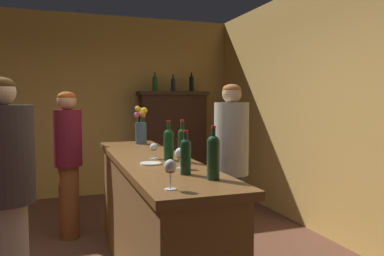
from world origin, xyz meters
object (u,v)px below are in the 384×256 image
cheese_plate (151,163)px  bartender (231,168)px  wine_bottle_riesling (169,143)px  flower_arrangement (141,127)px  display_bottle_left (155,83)px  wine_glass_front (180,154)px  bar_counter (153,220)px  patron_in_navy (4,197)px  display_cabinet (173,140)px  wine_bottle_syrah (186,154)px  patron_redhead (68,156)px  wine_bottle_pinot (213,155)px  wine_glass_mid (170,168)px  display_bottle_midleft (173,84)px  display_bottle_center (191,83)px  wine_bottle_rose (182,143)px  wine_glass_rear (154,148)px

cheese_plate → bartender: bearing=22.1°
wine_bottle_riesling → bartender: size_ratio=0.19×
flower_arrangement → display_bottle_left: 2.15m
wine_glass_front → bartender: (0.65, 0.56, -0.23)m
bar_counter → patron_in_navy: 1.18m
display_cabinet → wine_bottle_syrah: size_ratio=5.99×
bar_counter → cheese_plate: cheese_plate is taller
bar_counter → patron_in_navy: bearing=-160.7°
wine_bottle_syrah → display_cabinet: bearing=75.0°
patron_redhead → cheese_plate: bearing=15.8°
display_cabinet → patron_in_navy: 3.99m
wine_glass_front → patron_in_navy: bearing=171.3°
wine_bottle_pinot → bar_counter: bearing=98.7°
wine_glass_mid → bar_counter: bearing=81.8°
display_bottle_midleft → display_bottle_center: size_ratio=0.90×
cheese_plate → display_cabinet: bearing=71.1°
wine_bottle_pinot → wine_glass_front: bearing=100.3°
patron_redhead → patron_in_navy: bearing=-16.9°
wine_bottle_pinot → bartender: size_ratio=0.19×
bartender → patron_in_navy: bearing=0.8°
display_bottle_center → bartender: bearing=-102.4°
wine_glass_front → patron_redhead: size_ratio=0.09×
wine_glass_mid → cheese_plate: size_ratio=1.02×
bar_counter → wine_bottle_pinot: size_ratio=8.25×
patron_in_navy → wine_bottle_syrah: bearing=-33.9°
wine_glass_mid → wine_bottle_rose: bearing=68.3°
display_cabinet → bar_counter: bearing=-109.3°
wine_bottle_rose → wine_glass_rear: (-0.17, 0.25, -0.06)m
wine_bottle_pinot → flower_arrangement: flower_arrangement is taller
wine_bottle_syrah → display_bottle_left: size_ratio=0.88×
display_cabinet → cheese_plate: display_cabinet is taller
wine_glass_mid → wine_bottle_pinot: bearing=27.3°
wine_bottle_syrah → wine_bottle_rose: bearing=74.9°
cheese_plate → display_bottle_midleft: (1.14, 3.32, 0.74)m
wine_bottle_syrah → wine_glass_front: (0.03, 0.22, -0.03)m
wine_bottle_riesling → display_bottle_midleft: 3.37m
patron_in_navy → bar_counter: bearing=5.0°
wine_bottle_syrah → cheese_plate: (-0.12, 0.45, -0.12)m
patron_redhead → wine_bottle_rose: bearing=23.5°
wine_glass_front → display_bottle_center: size_ratio=0.44×
wine_glass_rear → bartender: bartender is taller
bartender → wine_glass_front: bearing=29.2°
wine_glass_front → wine_glass_mid: 0.63m
wine_bottle_rose → wine_glass_front: wine_bottle_rose is taller
wine_bottle_pinot → display_cabinet: bearing=77.1°
wine_glass_front → display_bottle_center: 3.85m
wine_bottle_riesling → cheese_plate: bearing=-140.7°
display_bottle_midleft → patron_in_navy: display_bottle_midleft is taller
display_bottle_left → wine_bottle_rose: bearing=-100.0°
display_bottle_midleft → patron_in_navy: (-2.12, -3.38, -0.90)m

